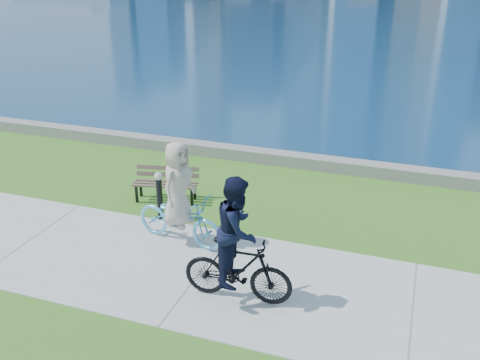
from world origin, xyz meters
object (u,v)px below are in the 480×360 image
Objects in this scene: cyclist_woman at (179,206)px; cyclist_man at (238,251)px; park_bench at (166,181)px; bollard_lamp at (159,193)px.

cyclist_man reaches higher than cyclist_woman.
cyclist_man is at bearing -59.87° from park_bench.
cyclist_man reaches higher than park_bench.
bollard_lamp is 1.24m from cyclist_woman.
cyclist_woman reaches higher than bollard_lamp.
cyclist_woman reaches higher than park_bench.
park_bench is 1.42× the size of bollard_lamp.
cyclist_man is (3.12, -3.40, 0.51)m from park_bench.
park_bench is 1.10m from bollard_lamp.
bollard_lamp is 0.53× the size of cyclist_woman.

